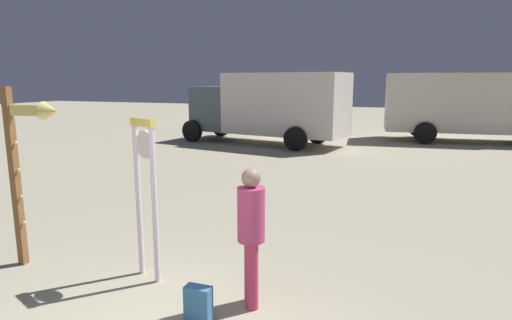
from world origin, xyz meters
TOP-DOWN VIEW (x-y plane):
  - standing_clock at (-1.02, 1.78)m, footprint 0.45×0.25m
  - arrow_sign at (-2.72, 1.54)m, footprint 0.88×0.26m
  - person_near_clock at (0.51, 1.57)m, footprint 0.31×0.31m
  - backpack at (0.09, 1.04)m, footprint 0.29×0.19m
  - box_truck_near at (-3.28, 13.97)m, footprint 7.08×3.47m
  - box_truck_far at (4.31, 17.40)m, footprint 7.21×3.07m

SIDE VIEW (x-z plane):
  - backpack at x=0.09m, z-range 0.00..0.40m
  - person_near_clock at x=0.51m, z-range 0.10..1.74m
  - standing_clock at x=-1.02m, z-range 0.23..2.36m
  - box_truck_near at x=-3.28m, z-range 0.14..3.02m
  - box_truck_far at x=4.31m, z-range 0.14..3.03m
  - arrow_sign at x=-2.72m, z-range 0.40..2.92m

